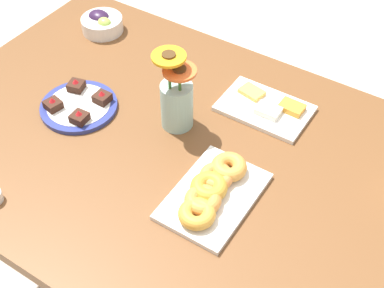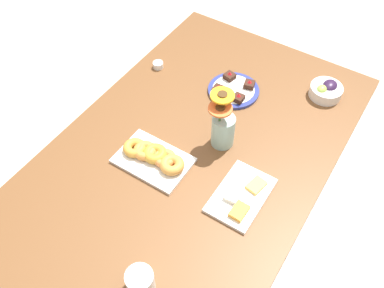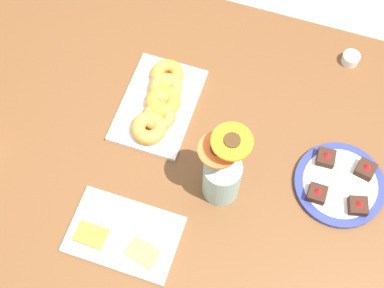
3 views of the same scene
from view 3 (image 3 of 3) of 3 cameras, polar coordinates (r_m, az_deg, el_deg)
ground_plane at (r=2.07m, az=0.00°, el=-9.31°), size 6.00×6.00×0.00m
dining_table at (r=1.45m, az=0.00°, el=-2.12°), size 1.60×1.00×0.74m
cheese_platter at (r=1.30m, az=-7.46°, el=-9.56°), size 0.26×0.17×0.03m
croissant_platter at (r=1.41m, az=-3.44°, el=4.42°), size 0.19×0.28×0.05m
jam_cup_berry at (r=1.56m, az=16.58°, el=8.75°), size 0.05×0.05×0.03m
dessert_plate at (r=1.38m, az=15.49°, el=-4.12°), size 0.23×0.23×0.05m
flower_vase at (r=1.25m, az=3.22°, el=-3.35°), size 0.12×0.11×0.25m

